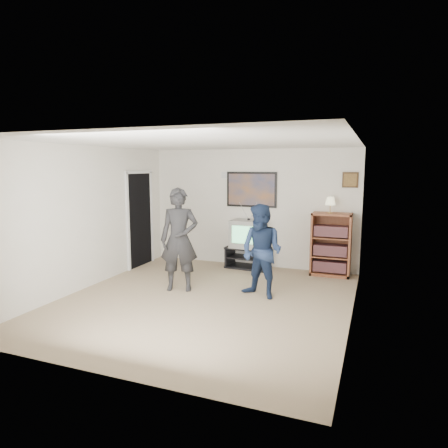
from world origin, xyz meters
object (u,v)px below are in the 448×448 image
Objects in this scene: bookshelf at (331,244)px; person_short at (262,251)px; person_tall at (179,240)px; media_stand at (248,257)px; crt_television at (248,234)px.

person_short is at bearing -116.99° from bookshelf.
person_tall is 1.16× the size of person_short.
person_tall is at bearing -104.60° from media_stand.
crt_television is 0.38× the size of person_tall.
person_tall is (-0.66, -1.86, 0.67)m from media_stand.
media_stand is 1.38× the size of crt_television.
media_stand is 0.53× the size of person_tall.
crt_television is (0.01, 0.00, 0.51)m from media_stand.
person_short is (0.78, -1.74, 0.55)m from media_stand.
media_stand is 0.76× the size of bookshelf.
person_short reaches higher than crt_television.
media_stand is 0.61× the size of person_short.
crt_television is 1.90m from person_short.
person_short is at bearing -61.03° from media_stand.
person_tall reaches higher than media_stand.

